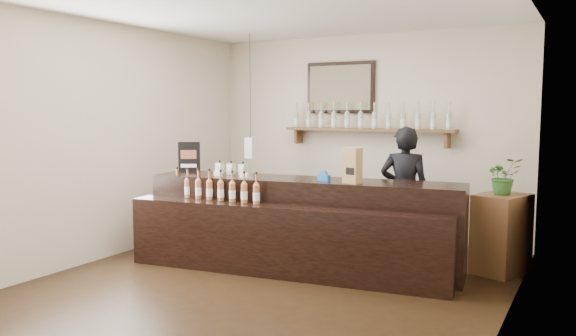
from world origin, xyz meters
The scene contains 10 objects.
ground centered at (0.00, 0.00, 0.00)m, with size 5.00×5.00×0.00m, color black.
room_shell centered at (0.00, 0.00, 1.70)m, with size 5.00×5.00×5.00m.
back_wall_decor centered at (-0.15, 2.37, 1.76)m, with size 2.66×0.96×1.69m.
counter centered at (-0.03, 0.57, 0.47)m, with size 3.62×1.42×1.16m.
promo_sign centered at (-1.58, 0.62, 1.19)m, with size 0.24×0.16×0.38m.
paper_bag centered at (0.61, 0.62, 1.19)m, with size 0.20×0.17×0.38m.
tape_dispenser centered at (0.27, 0.65, 1.04)m, with size 0.15×0.09×0.12m.
side_cabinet centered at (2.00, 1.50, 0.43)m, with size 0.61×0.70×0.86m.
potted_plant centered at (2.00, 1.50, 1.06)m, with size 0.36×0.31×0.40m, color #2D5F26.
shopkeeper centered at (0.89, 1.55, 0.89)m, with size 0.65×0.43×1.79m, color black.
Camera 1 is at (2.88, -4.86, 1.78)m, focal length 35.00 mm.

